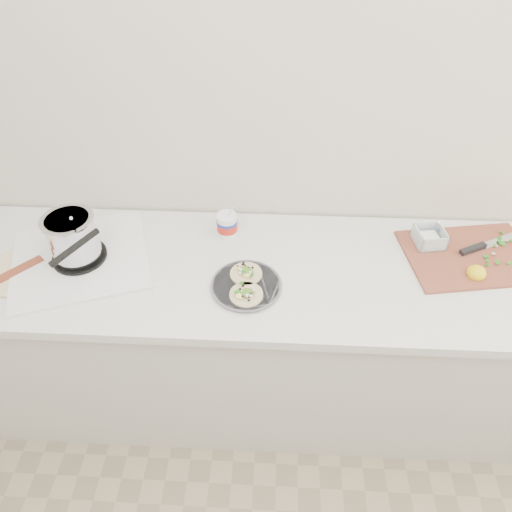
{
  "coord_description": "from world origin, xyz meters",
  "views": [
    {
      "loc": [
        0.05,
        0.21,
        2.09
      ],
      "look_at": [
        -0.01,
        1.42,
        0.96
      ],
      "focal_mm": 32.0,
      "sensor_mm": 36.0,
      "label": 1
    }
  ],
  "objects_px": {
    "stove": "(76,245)",
    "taco_plate": "(246,284)",
    "cutboard": "(467,252)",
    "bacon_plate": "(21,271)",
    "tub": "(228,222)"
  },
  "relations": [
    {
      "from": "stove",
      "to": "taco_plate",
      "type": "xyz_separation_m",
      "value": [
        0.63,
        -0.11,
        -0.06
      ]
    },
    {
      "from": "bacon_plate",
      "to": "tub",
      "type": "bearing_deg",
      "value": 18.71
    },
    {
      "from": "tub",
      "to": "cutboard",
      "type": "height_order",
      "value": "tub"
    },
    {
      "from": "stove",
      "to": "taco_plate",
      "type": "bearing_deg",
      "value": -28.94
    },
    {
      "from": "cutboard",
      "to": "bacon_plate",
      "type": "distance_m",
      "value": 1.67
    },
    {
      "from": "stove",
      "to": "bacon_plate",
      "type": "relative_size",
      "value": 2.34
    },
    {
      "from": "cutboard",
      "to": "bacon_plate",
      "type": "relative_size",
      "value": 2.03
    },
    {
      "from": "tub",
      "to": "cutboard",
      "type": "xyz_separation_m",
      "value": [
        0.92,
        -0.08,
        -0.04
      ]
    },
    {
      "from": "stove",
      "to": "tub",
      "type": "relative_size",
      "value": 3.25
    },
    {
      "from": "stove",
      "to": "cutboard",
      "type": "distance_m",
      "value": 1.47
    },
    {
      "from": "tub",
      "to": "stove",
      "type": "bearing_deg",
      "value": -161.9
    },
    {
      "from": "tub",
      "to": "bacon_plate",
      "type": "height_order",
      "value": "tub"
    },
    {
      "from": "taco_plate",
      "to": "bacon_plate",
      "type": "height_order",
      "value": "taco_plate"
    },
    {
      "from": "taco_plate",
      "to": "cutboard",
      "type": "bearing_deg",
      "value": 14.03
    },
    {
      "from": "bacon_plate",
      "to": "cutboard",
      "type": "bearing_deg",
      "value": 5.96
    }
  ]
}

